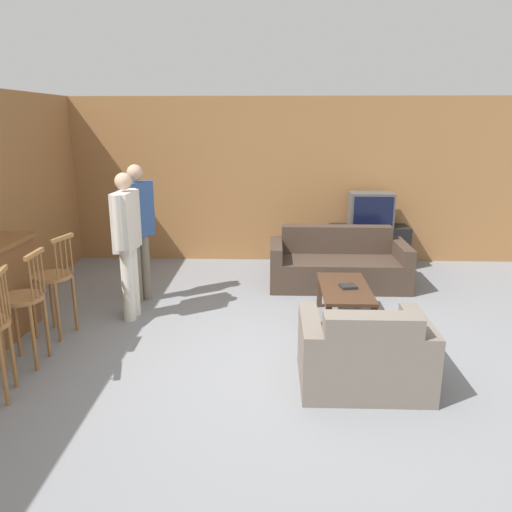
# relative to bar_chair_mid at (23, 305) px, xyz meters

# --- Properties ---
(ground_plane) EXTENTS (24.00, 24.00, 0.00)m
(ground_plane) POSITION_rel_bar_chair_mid_xyz_m (2.33, 0.03, -0.59)
(ground_plane) COLOR gray
(wall_back) EXTENTS (9.40, 0.08, 2.60)m
(wall_back) POSITION_rel_bar_chair_mid_xyz_m (2.33, 3.77, 0.71)
(wall_back) COLOR #9E6B3D
(wall_back) RESTS_ON ground_plane
(bar_chair_mid) EXTENTS (0.43, 0.43, 1.10)m
(bar_chair_mid) POSITION_rel_bar_chair_mid_xyz_m (0.00, 0.00, 0.00)
(bar_chair_mid) COLOR #996638
(bar_chair_mid) RESTS_ON ground_plane
(bar_chair_far) EXTENTS (0.50, 0.50, 1.10)m
(bar_chair_far) POSITION_rel_bar_chair_mid_xyz_m (-0.00, 0.66, 0.00)
(bar_chair_far) COLOR #996638
(bar_chair_far) RESTS_ON ground_plane
(couch_far) EXTENTS (1.88, 0.88, 0.79)m
(couch_far) POSITION_rel_bar_chair_mid_xyz_m (3.22, 2.46, -0.30)
(couch_far) COLOR #423328
(couch_far) RESTS_ON ground_plane
(armchair_near) EXTENTS (1.09, 0.84, 0.77)m
(armchair_near) POSITION_rel_bar_chair_mid_xyz_m (3.10, -0.30, -0.30)
(armchair_near) COLOR #70665B
(armchair_near) RESTS_ON ground_plane
(coffee_table) EXTENTS (0.54, 1.09, 0.43)m
(coffee_table) POSITION_rel_bar_chair_mid_xyz_m (3.13, 1.09, -0.22)
(coffee_table) COLOR #472D1E
(coffee_table) RESTS_ON ground_plane
(tv_unit) EXTENTS (1.21, 0.45, 0.65)m
(tv_unit) POSITION_rel_bar_chair_mid_xyz_m (3.82, 3.40, -0.26)
(tv_unit) COLOR black
(tv_unit) RESTS_ON ground_plane
(tv) EXTENTS (0.66, 0.42, 0.52)m
(tv) POSITION_rel_bar_chair_mid_xyz_m (3.82, 3.40, 0.33)
(tv) COLOR #4C4C4C
(tv) RESTS_ON tv_unit
(book_on_table) EXTENTS (0.20, 0.19, 0.03)m
(book_on_table) POSITION_rel_bar_chair_mid_xyz_m (3.16, 1.06, -0.14)
(book_on_table) COLOR black
(book_on_table) RESTS_ON coffee_table
(person_by_window) EXTENTS (0.37, 0.44, 1.73)m
(person_by_window) POSITION_rel_bar_chair_mid_xyz_m (0.64, 1.74, 0.40)
(person_by_window) COLOR #756B5B
(person_by_window) RESTS_ON ground_plane
(person_by_counter) EXTENTS (0.21, 0.61, 1.69)m
(person_by_counter) POSITION_rel_bar_chair_mid_xyz_m (0.67, 1.17, 0.37)
(person_by_counter) COLOR silver
(person_by_counter) RESTS_ON ground_plane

